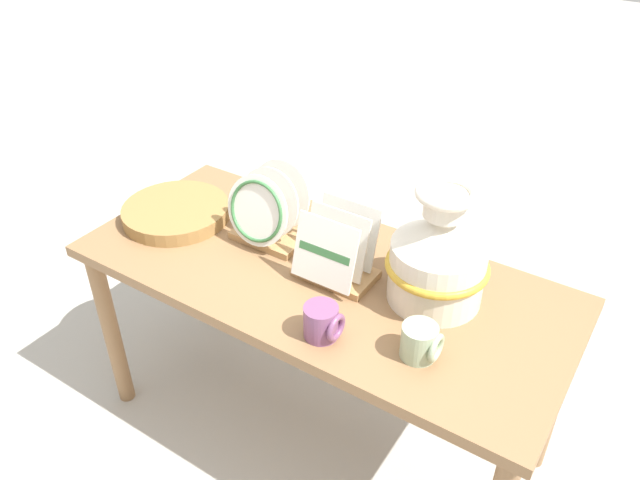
{
  "coord_description": "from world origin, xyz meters",
  "views": [
    {
      "loc": [
        0.79,
        -1.21,
        1.78
      ],
      "look_at": [
        0.0,
        0.0,
        0.8
      ],
      "focal_mm": 35.0,
      "sensor_mm": 36.0,
      "label": 1
    }
  ],
  "objects_px": {
    "dish_rack_round_plates": "(267,216)",
    "wicker_charger_stack": "(176,212)",
    "mug_sage_glaze": "(421,342)",
    "dish_rack_square_plates": "(336,257)",
    "mug_plum_glaze": "(323,322)",
    "ceramic_vase": "(438,255)"
  },
  "relations": [
    {
      "from": "ceramic_vase",
      "to": "dish_rack_round_plates",
      "type": "xyz_separation_m",
      "value": [
        -0.55,
        -0.03,
        -0.05
      ]
    },
    {
      "from": "wicker_charger_stack",
      "to": "mug_sage_glaze",
      "type": "relative_size",
      "value": 3.56
    },
    {
      "from": "mug_plum_glaze",
      "to": "wicker_charger_stack",
      "type": "bearing_deg",
      "value": 163.54
    },
    {
      "from": "dish_rack_square_plates",
      "to": "wicker_charger_stack",
      "type": "distance_m",
      "value": 0.6
    },
    {
      "from": "dish_rack_round_plates",
      "to": "mug_plum_glaze",
      "type": "xyz_separation_m",
      "value": [
        0.37,
        -0.27,
        -0.04
      ]
    },
    {
      "from": "wicker_charger_stack",
      "to": "mug_plum_glaze",
      "type": "height_order",
      "value": "mug_plum_glaze"
    },
    {
      "from": "ceramic_vase",
      "to": "mug_sage_glaze",
      "type": "relative_size",
      "value": 3.51
    },
    {
      "from": "ceramic_vase",
      "to": "dish_rack_round_plates",
      "type": "distance_m",
      "value": 0.55
    },
    {
      "from": "dish_rack_square_plates",
      "to": "mug_plum_glaze",
      "type": "height_order",
      "value": "dish_rack_square_plates"
    },
    {
      "from": "dish_rack_round_plates",
      "to": "wicker_charger_stack",
      "type": "xyz_separation_m",
      "value": [
        -0.33,
        -0.06,
        -0.07
      ]
    },
    {
      "from": "ceramic_vase",
      "to": "wicker_charger_stack",
      "type": "distance_m",
      "value": 0.89
    },
    {
      "from": "ceramic_vase",
      "to": "dish_rack_round_plates",
      "type": "bearing_deg",
      "value": -177.29
    },
    {
      "from": "ceramic_vase",
      "to": "dish_rack_square_plates",
      "type": "height_order",
      "value": "ceramic_vase"
    },
    {
      "from": "ceramic_vase",
      "to": "wicker_charger_stack",
      "type": "height_order",
      "value": "ceramic_vase"
    },
    {
      "from": "mug_sage_glaze",
      "to": "dish_rack_round_plates",
      "type": "bearing_deg",
      "value": 162.01
    },
    {
      "from": "wicker_charger_stack",
      "to": "mug_plum_glaze",
      "type": "distance_m",
      "value": 0.74
    },
    {
      "from": "mug_sage_glaze",
      "to": "dish_rack_square_plates",
      "type": "bearing_deg",
      "value": 154.8
    },
    {
      "from": "mug_sage_glaze",
      "to": "wicker_charger_stack",
      "type": "bearing_deg",
      "value": 171.6
    },
    {
      "from": "ceramic_vase",
      "to": "wicker_charger_stack",
      "type": "relative_size",
      "value": 0.98
    },
    {
      "from": "wicker_charger_stack",
      "to": "mug_sage_glaze",
      "type": "height_order",
      "value": "mug_sage_glaze"
    },
    {
      "from": "dish_rack_round_plates",
      "to": "dish_rack_square_plates",
      "type": "height_order",
      "value": "dish_rack_round_plates"
    },
    {
      "from": "ceramic_vase",
      "to": "dish_rack_round_plates",
      "type": "relative_size",
      "value": 1.44
    }
  ]
}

